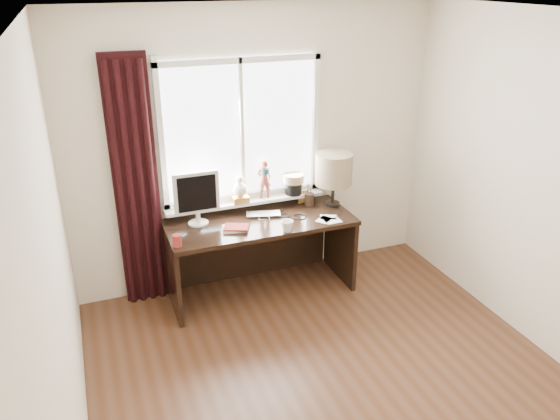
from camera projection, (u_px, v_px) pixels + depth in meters
name	position (u px, v px, depth m)	size (l,w,h in m)	color
floor	(349.00, 403.00, 3.89)	(3.50, 4.00, 0.00)	#523220
ceiling	(374.00, 18.00, 2.84)	(3.50, 4.00, 0.00)	white
wall_back	(257.00, 150.00, 5.08)	(3.50, 2.60, 0.00)	beige
wall_left	(57.00, 295.00, 2.80)	(4.00, 2.60, 0.00)	beige
laptop	(264.00, 214.00, 5.04)	(0.31, 0.20, 0.02)	silver
mug	(287.00, 226.00, 4.72)	(0.11, 0.10, 0.11)	white
red_cup	(177.00, 240.00, 4.47)	(0.08, 0.08, 0.10)	maroon
window	(245.00, 152.00, 4.99)	(1.52, 0.21, 1.40)	white
curtain	(136.00, 187.00, 4.71)	(0.38, 0.09, 2.25)	black
desk	(257.00, 240.00, 5.13)	(1.70, 0.70, 0.75)	black
monitor	(197.00, 195.00, 4.77)	(0.40, 0.18, 0.49)	beige
notebook_stack	(236.00, 228.00, 4.77)	(0.26, 0.22, 0.03)	beige
brush_holder	(309.00, 199.00, 5.25)	(0.09, 0.09, 0.25)	black
icon_frame	(303.00, 197.00, 5.29)	(0.10, 0.03, 0.13)	gold
table_lamp	(334.00, 170.00, 5.12)	(0.35, 0.35, 0.52)	black
loose_papers	(328.00, 219.00, 4.97)	(0.24, 0.22, 0.00)	white
desk_cables	(289.00, 215.00, 5.04)	(0.27, 0.29, 0.01)	black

